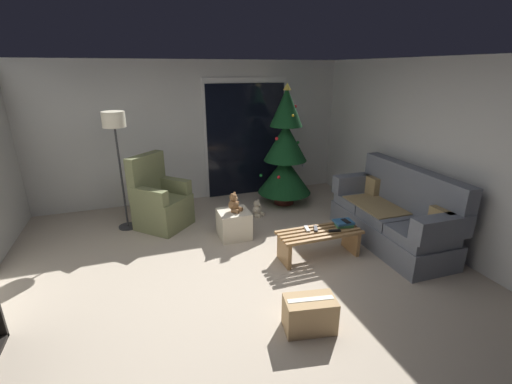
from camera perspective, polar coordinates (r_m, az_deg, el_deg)
name	(u,v)px	position (r m, az deg, el deg)	size (l,w,h in m)	color
ground_plane	(243,284)	(4.14, -2.16, -14.94)	(7.00, 7.00, 0.00)	#B2A38E
wall_back	(193,133)	(6.50, -10.31, 9.61)	(5.72, 0.12, 2.50)	beige
wall_right	(454,159)	(5.15, 29.84, 4.71)	(0.12, 6.00, 2.50)	beige
patio_door_frame	(246,138)	(6.67, -1.68, 8.86)	(1.60, 0.02, 2.20)	silver
patio_door_glass	(246,141)	(6.66, -1.63, 8.41)	(1.50, 0.02, 2.10)	black
couch	(394,216)	(5.24, 21.74, -3.67)	(0.81, 1.95, 1.08)	slate
coffee_table	(319,240)	(4.62, 10.32, -7.71)	(1.10, 0.40, 0.37)	#9E7547
remote_graphite	(316,229)	(4.60, 9.79, -5.94)	(0.04, 0.16, 0.02)	#333338
remote_white	(307,229)	(4.57, 8.39, -6.01)	(0.04, 0.16, 0.02)	silver
remote_black	(335,231)	(4.59, 12.82, -6.22)	(0.04, 0.16, 0.02)	black
book_stack	(344,223)	(4.76, 14.24, -5.01)	(0.26, 0.22, 0.07)	#337042
cell_phone	(346,221)	(4.75, 14.57, -4.65)	(0.07, 0.14, 0.01)	black
christmas_tree	(285,153)	(6.16, 4.83, 6.35)	(0.96, 0.96, 2.13)	#4C1E19
armchair	(160,202)	(5.56, -15.52, -1.58)	(0.97, 0.97, 1.13)	olive
floor_lamp	(115,131)	(5.40, -22.16, 9.24)	(0.32, 0.32, 1.78)	#2D2D30
ottoman	(234,224)	(5.11, -3.66, -5.26)	(0.44, 0.44, 0.40)	beige
teddy_bear_chestnut	(234,204)	(4.97, -3.63, -1.92)	(0.21, 0.21, 0.29)	brown
teddy_bear_cream_by_tree	(257,209)	(5.83, 0.22, -2.82)	(0.21, 0.22, 0.29)	beige
cardboard_box_taped_mid_floor	(310,314)	(3.50, 8.82, -19.22)	(0.52, 0.36, 0.34)	tan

